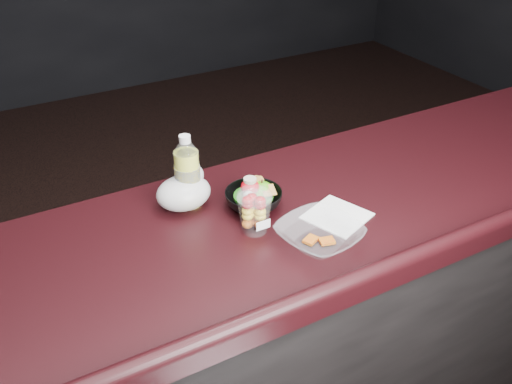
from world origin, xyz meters
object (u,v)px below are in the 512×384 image
(lemonade_bottle, at_px, (188,176))
(green_apple, at_px, (262,193))
(snack_bowl, at_px, (253,198))
(fruit_cup, at_px, (255,209))
(takeout_bowl, at_px, (319,235))

(lemonade_bottle, xyz_separation_m, green_apple, (0.19, -0.10, -0.06))
(lemonade_bottle, relative_size, snack_bowl, 1.21)
(fruit_cup, bearing_deg, lemonade_bottle, 116.09)
(takeout_bowl, bearing_deg, fruit_cup, 132.30)
(green_apple, distance_m, snack_bowl, 0.03)
(lemonade_bottle, height_order, snack_bowl, lemonade_bottle)
(snack_bowl, relative_size, takeout_bowl, 0.72)
(fruit_cup, distance_m, takeout_bowl, 0.19)
(lemonade_bottle, relative_size, green_apple, 2.85)
(fruit_cup, bearing_deg, snack_bowl, 63.21)
(takeout_bowl, bearing_deg, snack_bowl, 106.21)
(green_apple, bearing_deg, takeout_bowl, -81.65)
(green_apple, relative_size, takeout_bowl, 0.31)
(green_apple, bearing_deg, lemonade_bottle, 152.24)
(green_apple, distance_m, takeout_bowl, 0.25)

